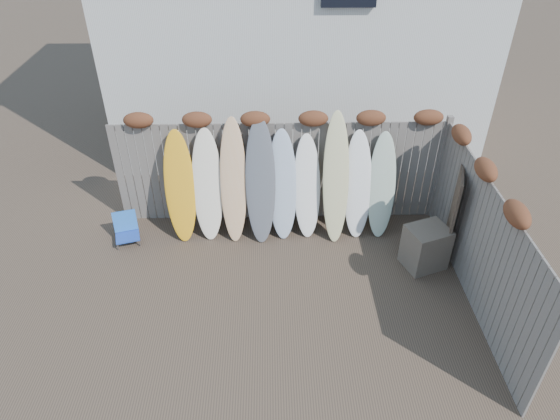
{
  "coord_description": "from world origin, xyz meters",
  "views": [
    {
      "loc": [
        -0.15,
        -5.53,
        5.8
      ],
      "look_at": [
        0.0,
        1.2,
        1.0
      ],
      "focal_mm": 32.0,
      "sensor_mm": 36.0,
      "label": 1
    }
  ],
  "objects_px": {
    "surfboard_0": "(180,187)",
    "wooden_crate": "(426,247)",
    "lattice_panel": "(452,211)",
    "beach_chair": "(126,229)"
  },
  "relations": [
    {
      "from": "beach_chair",
      "to": "lattice_panel",
      "type": "distance_m",
      "value": 5.78
    },
    {
      "from": "beach_chair",
      "to": "wooden_crate",
      "type": "height_order",
      "value": "wooden_crate"
    },
    {
      "from": "lattice_panel",
      "to": "surfboard_0",
      "type": "distance_m",
      "value": 4.76
    },
    {
      "from": "beach_chair",
      "to": "lattice_panel",
      "type": "relative_size",
      "value": 0.33
    },
    {
      "from": "lattice_panel",
      "to": "surfboard_0",
      "type": "height_order",
      "value": "surfboard_0"
    },
    {
      "from": "wooden_crate",
      "to": "beach_chair",
      "type": "bearing_deg",
      "value": 171.4
    },
    {
      "from": "beach_chair",
      "to": "surfboard_0",
      "type": "distance_m",
      "value": 1.28
    },
    {
      "from": "lattice_panel",
      "to": "surfboard_0",
      "type": "bearing_deg",
      "value": -169.2
    },
    {
      "from": "beach_chair",
      "to": "surfboard_0",
      "type": "xyz_separation_m",
      "value": [
        1.03,
        0.24,
        0.73
      ]
    },
    {
      "from": "surfboard_0",
      "to": "wooden_crate",
      "type": "bearing_deg",
      "value": -19.23
    }
  ]
}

